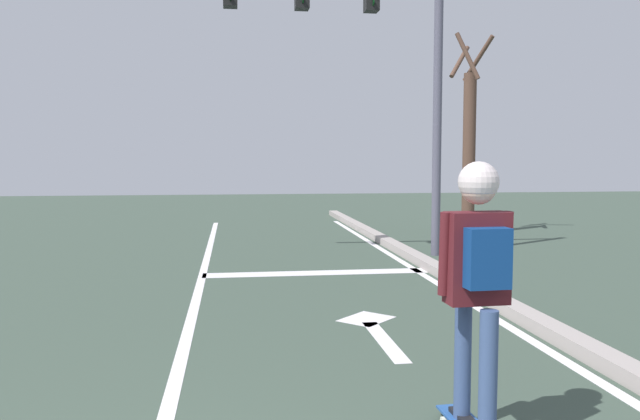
{
  "coord_description": "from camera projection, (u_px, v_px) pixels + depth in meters",
  "views": [
    {
      "loc": [
        0.26,
        -1.62,
        1.77
      ],
      "look_at": [
        1.17,
        4.97,
        1.23
      ],
      "focal_mm": 35.56,
      "sensor_mm": 36.0,
      "label": 1
    }
  ],
  "objects": [
    {
      "name": "lane_line_curbside",
      "position": [
        461.0,
        298.0,
        8.06
      ],
      "size": [
        0.12,
        20.0,
        0.01
      ],
      "primitive_type": "cube",
      "color": "silver",
      "rests_on": "ground"
    },
    {
      "name": "curb_strip",
      "position": [
        480.0,
        292.0,
        8.09
      ],
      "size": [
        0.24,
        24.0,
        0.14
      ],
      "primitive_type": "cube",
      "color": "#A0958F",
      "rests_on": "ground"
    },
    {
      "name": "lane_line_center",
      "position": [
        195.0,
        306.0,
        7.61
      ],
      "size": [
        0.12,
        20.0,
        0.01
      ],
      "primitive_type": "cube",
      "color": "silver",
      "rests_on": "ground"
    },
    {
      "name": "stop_bar",
      "position": [
        317.0,
        273.0,
        9.82
      ],
      "size": [
        3.49,
        0.4,
        0.01
      ],
      "primitive_type": "cube",
      "color": "silver",
      "rests_on": "ground"
    },
    {
      "name": "lane_arrow_head",
      "position": [
        366.0,
        319.0,
        7.0
      ],
      "size": [
        0.71,
        0.71,
        0.01
      ],
      "primitive_type": "cube",
      "rotation": [
        0.0,
        0.0,
        0.79
      ],
      "color": "silver",
      "rests_on": "ground"
    },
    {
      "name": "traffic_signal_mast",
      "position": [
        358.0,
        35.0,
        11.11
      ],
      "size": [
        4.99,
        0.34,
        5.34
      ],
      "color": "#565466",
      "rests_on": "ground"
    },
    {
      "name": "skater",
      "position": [
        478.0,
        262.0,
        3.86
      ],
      "size": [
        0.47,
        0.62,
        1.68
      ],
      "color": "#384D79",
      "rests_on": "skateboard"
    },
    {
      "name": "roadside_tree",
      "position": [
        469.0,
        145.0,
        14.65
      ],
      "size": [
        1.02,
        1.0,
        4.61
      ],
      "color": "brown",
      "rests_on": "ground"
    },
    {
      "name": "lane_arrow_stem",
      "position": [
        385.0,
        341.0,
        6.16
      ],
      "size": [
        0.16,
        1.4,
        0.01
      ],
      "primitive_type": "cube",
      "color": "silver",
      "rests_on": "ground"
    }
  ]
}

